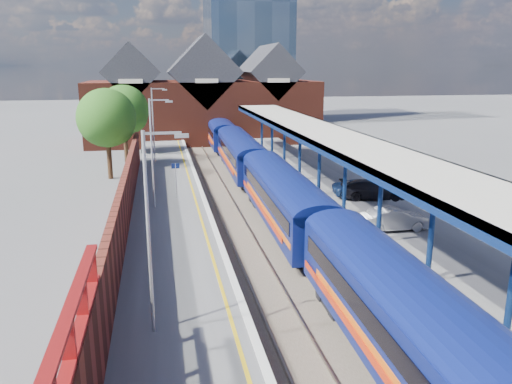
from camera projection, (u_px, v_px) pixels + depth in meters
ground at (235, 189)px, 41.64m from camera, size 240.00×240.00×0.00m
ballast_bed at (258, 225)px, 32.12m from camera, size 6.00×76.00×0.06m
rails at (258, 223)px, 32.10m from camera, size 4.51×76.00×0.14m
left_platform at (171, 223)px, 30.98m from camera, size 5.00×76.00×1.00m
right_platform at (347, 213)px, 33.12m from camera, size 6.00×76.00×1.00m
coping_left at (209, 213)px, 31.29m from camera, size 0.30×76.00×0.05m
coping_right at (306, 207)px, 32.46m from camera, size 0.30×76.00×0.05m
yellow_line at (199, 213)px, 31.18m from camera, size 0.14×76.00×0.01m
train at (258, 169)px, 38.93m from camera, size 3.20×65.96×3.45m
canopy at (332, 138)px, 33.71m from camera, size 4.50×52.00×4.48m
lamp_post_b at (152, 222)px, 16.40m from camera, size 1.48×0.18×7.00m
lamp_post_c at (154, 147)px, 31.62m from camera, size 1.48×0.18×7.00m
lamp_post_d at (154, 120)px, 46.84m from camera, size 1.48×0.18×7.00m
platform_sign at (176, 175)px, 34.34m from camera, size 0.55×0.08×2.50m
brick_wall at (119, 227)px, 23.87m from camera, size 0.35×50.00×3.86m
station_building at (203, 100)px, 66.94m from camera, size 30.00×12.12×13.78m
glass_tower at (247, 5)px, 86.10m from camera, size 14.20×14.20×40.30m
tree_near at (108, 120)px, 44.02m from camera, size 5.20×5.20×8.10m
tree_far at (125, 111)px, 51.82m from camera, size 5.20×5.20×8.10m
parked_car_silver at (394, 219)px, 27.93m from camera, size 3.88×1.36×1.28m
parked_car_dark at (372, 189)px, 34.54m from camera, size 4.79×2.72×1.31m
parked_car_blue at (363, 188)px, 35.12m from camera, size 4.45×2.48×1.18m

